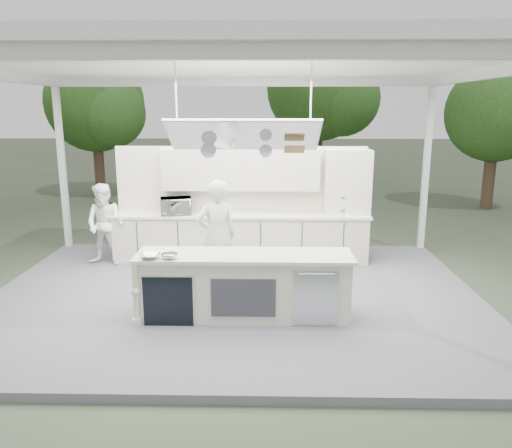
{
  "coord_description": "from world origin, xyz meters",
  "views": [
    {
      "loc": [
        0.52,
        -7.75,
        3.11
      ],
      "look_at": [
        0.34,
        0.4,
        1.21
      ],
      "focal_mm": 35.0,
      "sensor_mm": 36.0,
      "label": 1
    }
  ],
  "objects_px": {
    "back_counter": "(241,237)",
    "sous_chef": "(105,225)",
    "demo_island": "(243,286)",
    "head_chef": "(217,237)"
  },
  "relations": [
    {
      "from": "demo_island",
      "to": "back_counter",
      "type": "xyz_separation_m",
      "value": [
        -0.18,
        2.81,
        0.0
      ]
    },
    {
      "from": "demo_island",
      "to": "sous_chef",
      "type": "bearing_deg",
      "value": 138.46
    },
    {
      "from": "head_chef",
      "to": "sous_chef",
      "type": "bearing_deg",
      "value": -54.67
    },
    {
      "from": "demo_island",
      "to": "head_chef",
      "type": "distance_m",
      "value": 1.24
    },
    {
      "from": "back_counter",
      "to": "sous_chef",
      "type": "xyz_separation_m",
      "value": [
        -2.6,
        -0.35,
        0.32
      ]
    },
    {
      "from": "demo_island",
      "to": "sous_chef",
      "type": "distance_m",
      "value": 3.73
    },
    {
      "from": "back_counter",
      "to": "head_chef",
      "type": "distance_m",
      "value": 1.85
    },
    {
      "from": "back_counter",
      "to": "demo_island",
      "type": "bearing_deg",
      "value": -86.37
    },
    {
      "from": "back_counter",
      "to": "head_chef",
      "type": "xyz_separation_m",
      "value": [
        -0.3,
        -1.77,
        0.46
      ]
    },
    {
      "from": "back_counter",
      "to": "head_chef",
      "type": "height_order",
      "value": "head_chef"
    }
  ]
}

